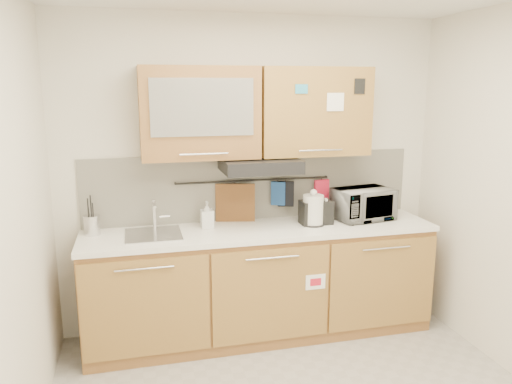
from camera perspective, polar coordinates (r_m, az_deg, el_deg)
wall_back at (r=4.21m, az=-0.42°, el=2.00°), size 3.20×0.00×3.20m
wall_left at (r=2.70m, az=-26.94°, el=-5.06°), size 0.00×3.00×3.00m
base_cabinet at (r=4.17m, az=0.61°, el=-10.91°), size 2.80×0.64×0.88m
countertop at (r=4.00m, az=0.64°, el=-4.40°), size 2.82×0.62×0.04m
backsplash at (r=4.21m, az=-0.38°, el=0.64°), size 2.80×0.02×0.56m
upper_cabinets at (r=3.97m, az=0.11°, el=9.12°), size 1.82×0.37×0.70m
range_hood at (r=3.95m, az=0.43°, el=3.10°), size 0.60×0.46×0.10m
sink at (r=3.90m, az=-11.64°, el=-4.75°), size 0.42×0.40×0.26m
utensil_rail at (r=4.17m, az=-0.26°, el=1.34°), size 1.30×0.02×0.02m
utensil_crock at (r=4.00m, az=-18.24°, el=-3.57°), size 0.13×0.13×0.30m
kettle at (r=4.08m, az=6.56°, el=-2.13°), size 0.21×0.19×0.30m
toaster at (r=4.12m, az=6.87°, el=-2.28°), size 0.26×0.16×0.19m
microwave at (r=4.32m, az=12.14°, el=-1.35°), size 0.52×0.40×0.26m
soap_bottle at (r=3.99m, az=-5.61°, el=-2.60°), size 0.10×0.10×0.22m
cutting_board at (r=4.16m, az=-2.39°, el=-1.80°), size 0.32×0.09×0.40m
oven_mitt at (r=4.23m, az=2.54°, el=-0.16°), size 0.12×0.07×0.20m
dark_pouch at (r=4.25m, az=3.42°, el=-0.22°), size 0.14×0.07×0.22m
pot_holder at (r=4.35m, az=7.52°, el=0.30°), size 0.14×0.05×0.17m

